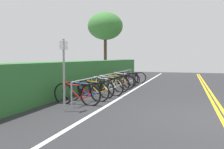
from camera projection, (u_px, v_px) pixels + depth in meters
centre_line_yellow_outer at (222, 120)px, 5.99m from camera, size 35.16×0.10×0.00m
bike_lane_stripe_white at (98, 111)px, 6.97m from camera, size 35.16×0.12×0.00m
bike_rack at (111, 77)px, 11.23m from camera, size 8.16×0.05×0.81m
bicycle_0 at (77, 94)px, 7.92m from camera, size 0.46×1.74×0.76m
bicycle_1 at (86, 91)px, 8.60m from camera, size 0.46×1.77×0.73m
bicycle_2 at (95, 89)px, 9.45m from camera, size 0.54×1.71×0.71m
bicycle_3 at (105, 86)px, 10.01m from camera, size 0.63×1.74×0.79m
bicycle_4 at (110, 84)px, 10.87m from camera, size 0.46×1.80×0.78m
bicycle_5 at (116, 82)px, 11.64m from camera, size 0.61×1.77×0.77m
bicycle_6 at (120, 82)px, 12.38m from camera, size 0.46×1.67×0.69m
bicycle_7 at (123, 79)px, 13.18m from camera, size 0.46×1.86×0.78m
bicycle_8 at (124, 79)px, 13.86m from camera, size 0.63×1.59×0.71m
bicycle_9 at (131, 78)px, 14.54m from camera, size 0.65×1.73×0.72m
sign_post_near at (64, 68)px, 6.82m from camera, size 0.36×0.08×2.07m
hedge_backdrop at (90, 73)px, 13.17m from camera, size 17.11×1.26×1.37m
tree_mid at (105, 26)px, 20.24m from camera, size 2.94×2.94×5.32m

